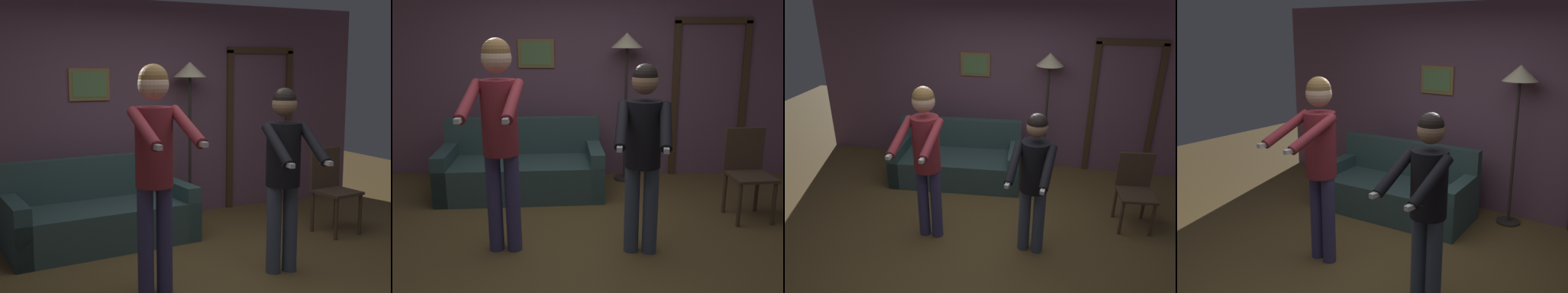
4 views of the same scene
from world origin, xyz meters
The scene contains 7 objects.
ground_plane centered at (0.00, 0.00, 0.00)m, with size 12.00×12.00×0.00m, color brown.
back_wall_assembly centered at (0.02, 2.25, 1.30)m, with size 6.40×0.10×2.60m.
couch centered at (-0.63, 1.46, 0.28)m, with size 1.96×1.00×0.87m.
torchiere_lamp centered at (0.64, 1.99, 1.63)m, with size 0.39×0.39×1.89m.
person_standing_left centered at (-0.56, 0.00, 1.14)m, with size 0.44×0.74×1.84m.
person_standing_right centered at (0.63, -0.02, 0.99)m, with size 0.48×0.66×1.64m.
dining_chair_distant centered at (1.82, 0.79, 0.53)m, with size 0.46×0.46×0.93m.
Camera 1 is at (-2.05, -3.92, 1.81)m, focal length 50.00 mm.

